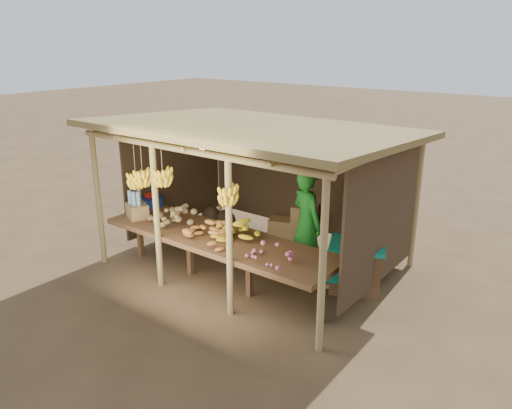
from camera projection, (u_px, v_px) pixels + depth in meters
The scene contains 13 objects.
ground at pixel (256, 263), 8.42m from camera, with size 60.00×60.00×0.00m, color brown.
stall_structure at pixel (253, 152), 7.81m from camera, with size 4.70×3.50×2.43m.
counter at pixel (218, 240), 7.47m from camera, with size 3.90×1.05×0.80m.
potato_heap at pixel (175, 214), 7.85m from camera, with size 0.92×0.55×0.36m, color olive, non-canonical shape.
sweet_potato_heap at pixel (208, 228), 7.28m from camera, with size 0.85×0.51×0.35m, color #C67732, non-canonical shape.
onion_heap at pixel (269, 251), 6.49m from camera, with size 0.71×0.43×0.35m, color #C76171, non-canonical shape.
banana_pile at pixel (240, 229), 7.25m from camera, with size 0.69×0.41×0.35m, color yellow, non-canonical shape.
tomato_basin at pixel (152, 201), 8.82m from camera, with size 0.41×0.41×0.21m.
bottle_box at pixel (137, 207), 8.18m from camera, with size 0.46×0.42×0.47m.
vendor at pixel (307, 223), 7.79m from camera, with size 0.63×0.42×1.74m, color #19731E.
tarp_crate at pixel (356, 264), 7.46m from camera, with size 1.02×0.96×0.96m.
carton_stack at pixel (297, 226), 9.21m from camera, with size 1.07×0.52×0.73m.
burlap_sacks at pixel (218, 219), 9.79m from camera, with size 0.79×0.41×0.56m.
Camera 1 is at (4.64, -6.12, 3.61)m, focal length 35.00 mm.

